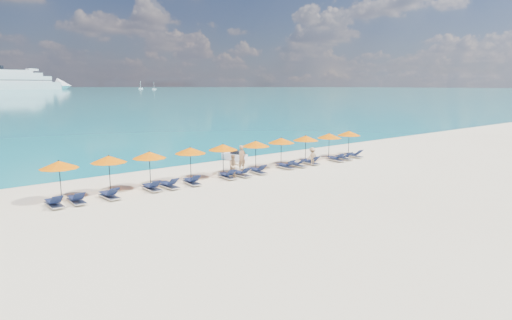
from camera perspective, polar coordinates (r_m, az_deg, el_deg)
ground at (r=27.62m, az=3.89°, el=-3.30°), size 1400.00×1400.00×0.00m
cruise_ship at (r=613.80m, az=-28.18°, el=9.11°), size 122.43×55.59×34.04m
sailboat_near at (r=570.70m, az=-13.43°, el=9.23°), size 5.14×1.71×9.43m
sailboat_far at (r=627.29m, az=-15.12°, el=9.22°), size 5.99×2.00×10.98m
jetski at (r=36.47m, az=-2.85°, el=0.51°), size 1.34×2.40×0.81m
beachgoer_a at (r=31.74m, az=-1.87°, el=0.24°), size 0.75×0.54×1.93m
beachgoer_b at (r=29.65m, az=-3.00°, el=-0.80°), size 0.88×0.71×1.58m
beachgoer_c at (r=34.17m, az=7.52°, el=0.46°), size 0.99×0.56×1.45m
umbrella_0 at (r=25.87m, az=-24.79°, el=-0.56°), size 2.10×2.10×2.28m
umbrella_1 at (r=26.68m, az=-19.04°, el=0.11°), size 2.10×2.10×2.28m
umbrella_2 at (r=27.52m, az=-14.03°, el=0.66°), size 2.10×2.10×2.28m
umbrella_3 at (r=28.84m, az=-8.76°, el=1.26°), size 2.10×2.10×2.28m
umbrella_4 at (r=30.13m, az=-4.42°, el=1.72°), size 2.10×2.10×2.28m
umbrella_5 at (r=31.78m, az=-0.04°, el=2.18°), size 2.10×2.10×2.28m
umbrella_6 at (r=33.68m, az=3.39°, el=2.61°), size 2.10×2.10×2.28m
umbrella_7 at (r=35.37m, az=6.65°, el=2.92°), size 2.10×2.10×2.28m
umbrella_8 at (r=37.28m, az=9.74°, el=3.20°), size 2.10×2.10×2.28m
umbrella_9 at (r=39.59m, az=12.31°, el=3.51°), size 2.10×2.10×2.28m
lounger_0 at (r=24.91m, az=-25.32°, el=-5.19°), size 0.66×1.72×0.66m
lounger_1 at (r=25.14m, az=-22.81°, el=-4.87°), size 0.62×1.70×0.66m
lounger_2 at (r=25.50m, az=-18.96°, el=-4.42°), size 0.74×1.74×0.66m
lounger_3 at (r=26.69m, az=-13.73°, el=-3.52°), size 0.64×1.71×0.66m
lounger_4 at (r=27.07m, az=-11.51°, el=-3.25°), size 0.73×1.74×0.66m
lounger_5 at (r=27.76m, az=-8.52°, el=-2.82°), size 0.77×1.75×0.66m
lounger_6 at (r=29.25m, az=-3.85°, el=-2.07°), size 0.75×1.74×0.66m
lounger_7 at (r=29.88m, az=-1.95°, el=-1.80°), size 0.67×1.72×0.66m
lounger_8 at (r=30.86m, az=0.26°, el=-1.41°), size 0.77×1.75×0.66m
lounger_9 at (r=32.74m, az=4.00°, el=-0.77°), size 0.63×1.70×0.66m
lounger_10 at (r=33.47m, az=5.50°, el=-0.55°), size 0.77×1.75×0.66m
lounger_11 at (r=34.64m, az=7.32°, el=-0.23°), size 0.73×1.74×0.66m
lounger_12 at (r=36.41m, az=10.62°, el=0.18°), size 0.79×1.75×0.66m
lounger_13 at (r=37.23m, az=11.64°, el=0.36°), size 0.79×1.75×0.66m
lounger_14 at (r=38.66m, az=12.96°, el=0.67°), size 0.74×1.74×0.66m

